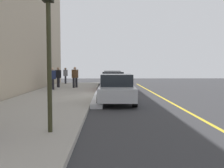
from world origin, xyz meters
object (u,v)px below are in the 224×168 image
(pedestrian_grey_coat, at_px, (65,75))
(pedestrian_brown_coat, at_px, (75,77))
(pedestrian_navy_coat, at_px, (53,78))
(pedestrian_black_coat, at_px, (58,77))
(parked_car_silver, at_px, (117,89))
(traffic_light_pole, at_px, (48,26))
(parked_car_red, at_px, (113,81))
(parked_car_charcoal, at_px, (112,78))

(pedestrian_grey_coat, bearing_deg, pedestrian_brown_coat, 17.02)
(pedestrian_navy_coat, bearing_deg, pedestrian_black_coat, 178.76)
(pedestrian_brown_coat, bearing_deg, pedestrian_black_coat, -105.02)
(pedestrian_navy_coat, height_order, pedestrian_black_coat, pedestrian_black_coat)
(pedestrian_grey_coat, bearing_deg, pedestrian_black_coat, 1.96)
(parked_car_silver, height_order, traffic_light_pole, traffic_light_pole)
(parked_car_red, bearing_deg, pedestrian_grey_coat, -145.26)
(pedestrian_grey_coat, bearing_deg, parked_car_charcoal, 75.70)
(parked_car_charcoal, relative_size, pedestrian_black_coat, 2.59)
(pedestrian_grey_coat, bearing_deg, parked_car_silver, 19.22)
(parked_car_red, height_order, pedestrian_navy_coat, pedestrian_navy_coat)
(parked_car_red, relative_size, pedestrian_black_coat, 2.77)
(parked_car_red, relative_size, pedestrian_navy_coat, 2.78)
(parked_car_charcoal, xyz_separation_m, pedestrian_grey_coat, (-1.25, -4.91, 0.29))
(pedestrian_black_coat, relative_size, traffic_light_pole, 0.41)
(pedestrian_navy_coat, distance_m, pedestrian_grey_coat, 7.17)
(parked_car_red, xyz_separation_m, pedestrian_navy_coat, (0.21, -4.70, 0.30))
(parked_car_charcoal, relative_size, parked_car_silver, 1.03)
(parked_car_charcoal, bearing_deg, parked_car_red, -0.84)
(pedestrian_navy_coat, bearing_deg, pedestrian_grey_coat, -179.00)
(pedestrian_black_coat, bearing_deg, traffic_light_pole, 9.65)
(pedestrian_navy_coat, relative_size, traffic_light_pole, 0.41)
(parked_car_charcoal, relative_size, pedestrian_grey_coat, 2.63)
(pedestrian_black_coat, bearing_deg, parked_car_red, 67.38)
(parked_car_charcoal, height_order, pedestrian_black_coat, pedestrian_black_coat)
(traffic_light_pole, bearing_deg, parked_car_red, 171.48)
(parked_car_silver, bearing_deg, traffic_light_pole, -17.36)
(parked_car_red, relative_size, parked_car_silver, 1.10)
(parked_car_charcoal, height_order, parked_car_silver, same)
(parked_car_red, distance_m, parked_car_silver, 6.96)
(parked_car_charcoal, relative_size, parked_car_red, 0.93)
(pedestrian_black_coat, distance_m, pedestrian_brown_coat, 1.54)
(pedestrian_navy_coat, relative_size, pedestrian_brown_coat, 0.97)
(parked_car_silver, xyz_separation_m, pedestrian_brown_coat, (-8.50, -3.19, 0.33))
(parked_car_charcoal, bearing_deg, pedestrian_brown_coat, -37.95)
(parked_car_charcoal, distance_m, pedestrian_grey_coat, 5.07)
(pedestrian_grey_coat, bearing_deg, traffic_light_pole, 7.79)
(traffic_light_pole, bearing_deg, pedestrian_black_coat, -170.35)
(parked_car_red, distance_m, pedestrian_navy_coat, 4.71)
(pedestrian_black_coat, bearing_deg, pedestrian_navy_coat, -1.24)
(pedestrian_navy_coat, bearing_deg, traffic_light_pole, 11.37)
(pedestrian_grey_coat, bearing_deg, parked_car_red, 34.74)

